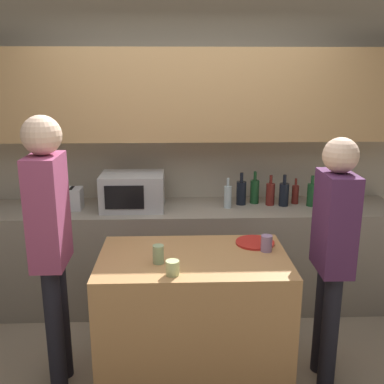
{
  "coord_description": "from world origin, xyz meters",
  "views": [
    {
      "loc": [
        -0.08,
        -2.27,
        2.02
      ],
      "look_at": [
        0.02,
        0.6,
        1.24
      ],
      "focal_mm": 42.0,
      "sensor_mm": 36.0,
      "label": 1
    }
  ],
  "objects_px": {
    "bottle_2": "(255,191)",
    "plate_on_island": "(255,243)",
    "potted_plant": "(339,184)",
    "bottle_0": "(228,196)",
    "bottle_1": "(241,192)",
    "microwave": "(133,191)",
    "cup_0": "(266,243)",
    "toaster": "(66,199)",
    "bottle_5": "(295,194)",
    "cup_2": "(173,268)",
    "cup_1": "(158,254)",
    "bottle_4": "(284,194)",
    "person_center": "(50,232)",
    "bottle_6": "(312,194)",
    "bottle_3": "(270,194)",
    "person_left": "(333,243)"
  },
  "relations": [
    {
      "from": "bottle_5",
      "to": "plate_on_island",
      "type": "bearing_deg",
      "value": -118.75
    },
    {
      "from": "person_left",
      "to": "potted_plant",
      "type": "bearing_deg",
      "value": -20.04
    },
    {
      "from": "bottle_0",
      "to": "bottle_1",
      "type": "bearing_deg",
      "value": 35.42
    },
    {
      "from": "toaster",
      "to": "bottle_6",
      "type": "xyz_separation_m",
      "value": [
        2.08,
        0.02,
        0.01
      ]
    },
    {
      "from": "bottle_0",
      "to": "plate_on_island",
      "type": "distance_m",
      "value": 0.84
    },
    {
      "from": "bottle_2",
      "to": "bottle_4",
      "type": "bearing_deg",
      "value": -20.0
    },
    {
      "from": "microwave",
      "to": "toaster",
      "type": "height_order",
      "value": "microwave"
    },
    {
      "from": "bottle_2",
      "to": "plate_on_island",
      "type": "xyz_separation_m",
      "value": [
        -0.16,
        -0.95,
        -0.1
      ]
    },
    {
      "from": "bottle_2",
      "to": "bottle_5",
      "type": "xyz_separation_m",
      "value": [
        0.35,
        -0.02,
        -0.02
      ]
    },
    {
      "from": "bottle_3",
      "to": "bottle_2",
      "type": "bearing_deg",
      "value": 154.13
    },
    {
      "from": "bottle_0",
      "to": "cup_1",
      "type": "distance_m",
      "value": 1.24
    },
    {
      "from": "bottle_1",
      "to": "bottle_6",
      "type": "height_order",
      "value": "bottle_1"
    },
    {
      "from": "bottle_1",
      "to": "bottle_2",
      "type": "height_order",
      "value": "bottle_2"
    },
    {
      "from": "bottle_6",
      "to": "person_center",
      "type": "relative_size",
      "value": 0.15
    },
    {
      "from": "bottle_2",
      "to": "cup_0",
      "type": "height_order",
      "value": "bottle_2"
    },
    {
      "from": "cup_2",
      "to": "bottle_2",
      "type": "bearing_deg",
      "value": 63.39
    },
    {
      "from": "microwave",
      "to": "bottle_6",
      "type": "height_order",
      "value": "microwave"
    },
    {
      "from": "bottle_4",
      "to": "plate_on_island",
      "type": "xyz_separation_m",
      "value": [
        -0.39,
        -0.87,
        -0.1
      ]
    },
    {
      "from": "microwave",
      "to": "bottle_2",
      "type": "xyz_separation_m",
      "value": [
        1.05,
        0.12,
        -0.04
      ]
    },
    {
      "from": "bottle_0",
      "to": "bottle_5",
      "type": "bearing_deg",
      "value": 9.75
    },
    {
      "from": "plate_on_island",
      "to": "potted_plant",
      "type": "bearing_deg",
      "value": 44.23
    },
    {
      "from": "toaster",
      "to": "bottle_0",
      "type": "height_order",
      "value": "bottle_0"
    },
    {
      "from": "bottle_1",
      "to": "bottle_6",
      "type": "distance_m",
      "value": 0.6
    },
    {
      "from": "bottle_3",
      "to": "cup_2",
      "type": "relative_size",
      "value": 3.07
    },
    {
      "from": "bottle_0",
      "to": "cup_1",
      "type": "bearing_deg",
      "value": -115.97
    },
    {
      "from": "bottle_0",
      "to": "bottle_3",
      "type": "distance_m",
      "value": 0.38
    },
    {
      "from": "cup_2",
      "to": "person_left",
      "type": "bearing_deg",
      "value": 13.83
    },
    {
      "from": "bottle_0",
      "to": "bottle_2",
      "type": "relative_size",
      "value": 0.91
    },
    {
      "from": "bottle_4",
      "to": "bottle_5",
      "type": "relative_size",
      "value": 1.22
    },
    {
      "from": "bottle_1",
      "to": "toaster",
      "type": "bearing_deg",
      "value": -176.87
    },
    {
      "from": "bottle_1",
      "to": "cup_1",
      "type": "distance_m",
      "value": 1.38
    },
    {
      "from": "bottle_0",
      "to": "cup_0",
      "type": "relative_size",
      "value": 2.43
    },
    {
      "from": "bottle_4",
      "to": "cup_2",
      "type": "height_order",
      "value": "bottle_4"
    },
    {
      "from": "cup_0",
      "to": "potted_plant",
      "type": "bearing_deg",
      "value": 50.12
    },
    {
      "from": "potted_plant",
      "to": "bottle_2",
      "type": "distance_m",
      "value": 0.72
    },
    {
      "from": "bottle_5",
      "to": "cup_2",
      "type": "distance_m",
      "value": 1.75
    },
    {
      "from": "bottle_2",
      "to": "cup_2",
      "type": "xyz_separation_m",
      "value": [
        -0.71,
        -1.41,
        -0.07
      ]
    },
    {
      "from": "bottle_1",
      "to": "bottle_5",
      "type": "distance_m",
      "value": 0.48
    },
    {
      "from": "toaster",
      "to": "bottle_5",
      "type": "relative_size",
      "value": 1.16
    },
    {
      "from": "cup_0",
      "to": "person_center",
      "type": "relative_size",
      "value": 0.06
    },
    {
      "from": "microwave",
      "to": "cup_0",
      "type": "relative_size",
      "value": 4.9
    },
    {
      "from": "cup_0",
      "to": "cup_2",
      "type": "height_order",
      "value": "cup_0"
    },
    {
      "from": "bottle_5",
      "to": "person_center",
      "type": "height_order",
      "value": "person_center"
    },
    {
      "from": "bottle_4",
      "to": "person_center",
      "type": "relative_size",
      "value": 0.15
    },
    {
      "from": "bottle_6",
      "to": "bottle_4",
      "type": "bearing_deg",
      "value": 176.53
    },
    {
      "from": "bottle_4",
      "to": "plate_on_island",
      "type": "bearing_deg",
      "value": -114.5
    },
    {
      "from": "cup_1",
      "to": "person_center",
      "type": "relative_size",
      "value": 0.06
    },
    {
      "from": "cup_2",
      "to": "bottle_6",
      "type": "bearing_deg",
      "value": 48.0
    },
    {
      "from": "bottle_4",
      "to": "cup_2",
      "type": "relative_size",
      "value": 3.18
    },
    {
      "from": "cup_0",
      "to": "bottle_2",
      "type": "bearing_deg",
      "value": 84.41
    }
  ]
}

